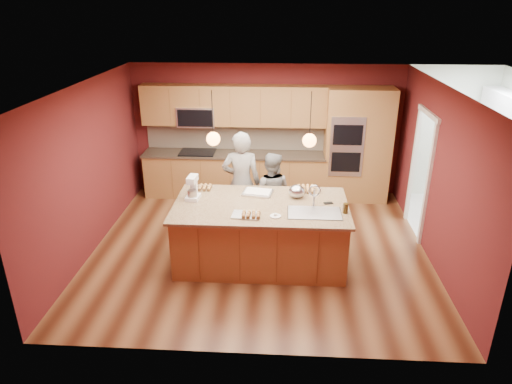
# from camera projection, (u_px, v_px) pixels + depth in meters

# --- Properties ---
(floor) EXTENTS (5.50, 5.50, 0.00)m
(floor) POSITION_uv_depth(u_px,v_px,m) (259.00, 247.00, 7.69)
(floor) COLOR #431F10
(floor) RESTS_ON ground
(ceiling) EXTENTS (5.50, 5.50, 0.00)m
(ceiling) POSITION_uv_depth(u_px,v_px,m) (260.00, 86.00, 6.64)
(ceiling) COLOR white
(ceiling) RESTS_ON ground
(wall_back) EXTENTS (5.50, 0.00, 5.50)m
(wall_back) POSITION_uv_depth(u_px,v_px,m) (266.00, 130.00, 9.46)
(wall_back) COLOR #551719
(wall_back) RESTS_ON ground
(wall_front) EXTENTS (5.50, 0.00, 5.50)m
(wall_front) POSITION_uv_depth(u_px,v_px,m) (247.00, 255.00, 4.87)
(wall_front) COLOR #551719
(wall_front) RESTS_ON ground
(wall_left) EXTENTS (0.00, 5.00, 5.00)m
(wall_left) POSITION_uv_depth(u_px,v_px,m) (89.00, 169.00, 7.32)
(wall_left) COLOR #551719
(wall_left) RESTS_ON ground
(wall_right) EXTENTS (0.00, 5.00, 5.00)m
(wall_right) POSITION_uv_depth(u_px,v_px,m) (438.00, 176.00, 7.01)
(wall_right) COLOR #551719
(wall_right) RESTS_ON ground
(cabinet_run) EXTENTS (3.74, 0.64, 2.30)m
(cabinet_run) POSITION_uv_depth(u_px,v_px,m) (233.00, 150.00, 9.41)
(cabinet_run) COLOR olive
(cabinet_run) RESTS_ON floor
(oven_column) EXTENTS (1.30, 0.62, 2.30)m
(oven_column) POSITION_uv_depth(u_px,v_px,m) (357.00, 145.00, 9.16)
(oven_column) COLOR olive
(oven_column) RESTS_ON floor
(doorway_trim) EXTENTS (0.08, 1.11, 2.20)m
(doorway_trim) POSITION_uv_depth(u_px,v_px,m) (420.00, 176.00, 7.87)
(doorway_trim) COLOR silver
(doorway_trim) RESTS_ON wall_right
(pendant_left) EXTENTS (0.20, 0.20, 0.80)m
(pendant_left) POSITION_uv_depth(u_px,v_px,m) (213.00, 139.00, 6.59)
(pendant_left) COLOR black
(pendant_left) RESTS_ON ceiling
(pendant_right) EXTENTS (0.20, 0.20, 0.80)m
(pendant_right) POSITION_uv_depth(u_px,v_px,m) (309.00, 140.00, 6.52)
(pendant_right) COLOR black
(pendant_right) RESTS_ON ceiling
(island) EXTENTS (2.66, 1.49, 1.36)m
(island) POSITION_uv_depth(u_px,v_px,m) (262.00, 232.00, 7.14)
(island) COLOR olive
(island) RESTS_ON floor
(person_left) EXTENTS (0.68, 0.46, 1.84)m
(person_left) POSITION_uv_depth(u_px,v_px,m) (241.00, 183.00, 7.91)
(person_left) COLOR black
(person_left) RESTS_ON floor
(person_right) EXTENTS (0.80, 0.67, 1.47)m
(person_right) POSITION_uv_depth(u_px,v_px,m) (271.00, 193.00, 7.95)
(person_right) COLOR gray
(person_right) RESTS_ON floor
(stand_mixer) EXTENTS (0.22, 0.29, 0.37)m
(stand_mixer) POSITION_uv_depth(u_px,v_px,m) (193.00, 189.00, 7.08)
(stand_mixer) COLOR white
(stand_mixer) RESTS_ON island
(sheet_cake) EXTENTS (0.52, 0.42, 0.05)m
(sheet_cake) POSITION_uv_depth(u_px,v_px,m) (258.00, 192.00, 7.32)
(sheet_cake) COLOR silver
(sheet_cake) RESTS_ON island
(cooling_rack) EXTENTS (0.41, 0.31, 0.02)m
(cooling_rack) POSITION_uv_depth(u_px,v_px,m) (246.00, 215.00, 6.59)
(cooling_rack) COLOR silver
(cooling_rack) RESTS_ON island
(mixing_bowl) EXTENTS (0.25, 0.25, 0.21)m
(mixing_bowl) POSITION_uv_depth(u_px,v_px,m) (297.00, 191.00, 7.16)
(mixing_bowl) COLOR #B2B4BA
(mixing_bowl) RESTS_ON island
(plate) EXTENTS (0.16, 0.16, 0.01)m
(plate) POSITION_uv_depth(u_px,v_px,m) (275.00, 216.00, 6.56)
(plate) COLOR white
(plate) RESTS_ON island
(tumbler) EXTENTS (0.08, 0.08, 0.15)m
(tumbler) POSITION_uv_depth(u_px,v_px,m) (345.00, 208.00, 6.64)
(tumbler) COLOR #31230B
(tumbler) RESTS_ON island
(phone) EXTENTS (0.15, 0.11, 0.01)m
(phone) POSITION_uv_depth(u_px,v_px,m) (328.00, 203.00, 6.98)
(phone) COLOR black
(phone) RESTS_ON island
(cupcakes_left) EXTENTS (0.22, 0.22, 0.07)m
(cupcakes_left) POSITION_uv_depth(u_px,v_px,m) (205.00, 187.00, 7.49)
(cupcakes_left) COLOR tan
(cupcakes_left) RESTS_ON island
(cupcakes_rack) EXTENTS (0.28, 0.21, 0.06)m
(cupcakes_rack) POSITION_uv_depth(u_px,v_px,m) (251.00, 214.00, 6.51)
(cupcakes_rack) COLOR tan
(cupcakes_rack) RESTS_ON island
(cupcakes_right) EXTENTS (0.30, 0.30, 0.07)m
(cupcakes_right) POSITION_uv_depth(u_px,v_px,m) (306.00, 189.00, 7.43)
(cupcakes_right) COLOR tan
(cupcakes_right) RESTS_ON island
(washer) EXTENTS (0.71, 0.73, 1.08)m
(washer) POSITION_uv_depth(u_px,v_px,m) (502.00, 205.00, 7.99)
(washer) COLOR white
(washer) RESTS_ON floor
(dryer) EXTENTS (0.67, 0.69, 0.98)m
(dryer) POSITION_uv_depth(u_px,v_px,m) (480.00, 189.00, 8.77)
(dryer) COLOR white
(dryer) RESTS_ON floor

